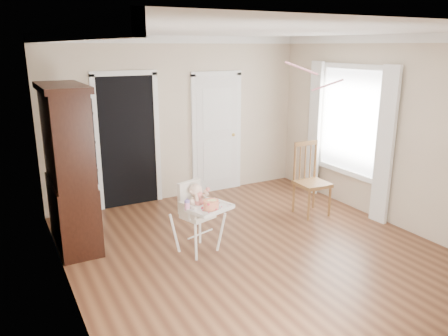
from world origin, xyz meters
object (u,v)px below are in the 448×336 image
china_cabinet (69,168)px  dining_chair (311,181)px  cake (211,205)px  sippy_cup (187,205)px  high_chair (198,209)px

china_cabinet → dining_chair: bearing=-10.0°
cake → sippy_cup: size_ratio=1.54×
sippy_cup → china_cabinet: bearing=135.4°
cake → china_cabinet: size_ratio=0.12×
dining_chair → high_chair: bearing=-167.7°
high_chair → china_cabinet: bearing=126.2°
high_chair → sippy_cup: (-0.20, -0.14, 0.14)m
cake → sippy_cup: sippy_cup is taller
high_chair → cake: 0.28m
cake → sippy_cup: bearing=159.7°
sippy_cup → cake: bearing=-20.3°
cake → dining_chair: dining_chair is taller
high_chair → china_cabinet: china_cabinet is taller
cake → china_cabinet: (-1.40, 1.22, 0.35)m
cake → sippy_cup: 0.29m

